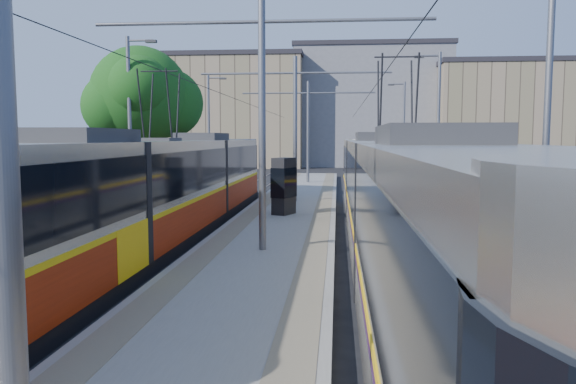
# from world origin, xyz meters

# --- Properties ---
(platform) EXTENTS (4.00, 50.00, 0.30)m
(platform) POSITION_xyz_m (0.00, 17.00, 0.15)
(platform) COLOR gray
(platform) RESTS_ON ground
(tactile_strip_left) EXTENTS (0.70, 50.00, 0.01)m
(tactile_strip_left) POSITION_xyz_m (-1.45, 17.00, 0.30)
(tactile_strip_left) COLOR gray
(tactile_strip_left) RESTS_ON platform
(tactile_strip_right) EXTENTS (0.70, 50.00, 0.01)m
(tactile_strip_right) POSITION_xyz_m (1.45, 17.00, 0.30)
(tactile_strip_right) COLOR gray
(tactile_strip_right) RESTS_ON platform
(rails) EXTENTS (8.71, 70.00, 0.03)m
(rails) POSITION_xyz_m (0.00, 17.00, 0.02)
(rails) COLOR gray
(rails) RESTS_ON ground
(tram_left) EXTENTS (2.43, 28.22, 5.50)m
(tram_left) POSITION_xyz_m (-3.60, 10.33, 1.71)
(tram_left) COLOR black
(tram_left) RESTS_ON ground
(tram_right) EXTENTS (2.43, 29.40, 5.50)m
(tram_right) POSITION_xyz_m (3.60, 7.80, 1.86)
(tram_right) COLOR black
(tram_right) RESTS_ON ground
(catenary) EXTENTS (9.20, 70.00, 7.00)m
(catenary) POSITION_xyz_m (0.00, 14.15, 4.52)
(catenary) COLOR slate
(catenary) RESTS_ON platform
(street_lamps) EXTENTS (15.18, 38.22, 8.00)m
(street_lamps) POSITION_xyz_m (-0.00, 21.00, 4.18)
(street_lamps) COLOR slate
(street_lamps) RESTS_ON ground
(shelter) EXTENTS (1.01, 1.21, 2.30)m
(shelter) POSITION_xyz_m (-0.10, 15.28, 1.50)
(shelter) COLOR black
(shelter) RESTS_ON platform
(tree) EXTENTS (5.50, 5.08, 7.99)m
(tree) POSITION_xyz_m (-7.59, 20.82, 5.40)
(tree) COLOR #382314
(tree) RESTS_ON ground
(building_left) EXTENTS (16.32, 12.24, 12.94)m
(building_left) POSITION_xyz_m (-10.00, 60.00, 6.48)
(building_left) COLOR gray
(building_left) RESTS_ON ground
(building_centre) EXTENTS (18.36, 14.28, 14.32)m
(building_centre) POSITION_xyz_m (6.00, 64.00, 7.17)
(building_centre) COLOR gray
(building_centre) RESTS_ON ground
(building_right) EXTENTS (14.28, 10.20, 11.75)m
(building_right) POSITION_xyz_m (20.00, 58.00, 5.88)
(building_right) COLOR gray
(building_right) RESTS_ON ground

